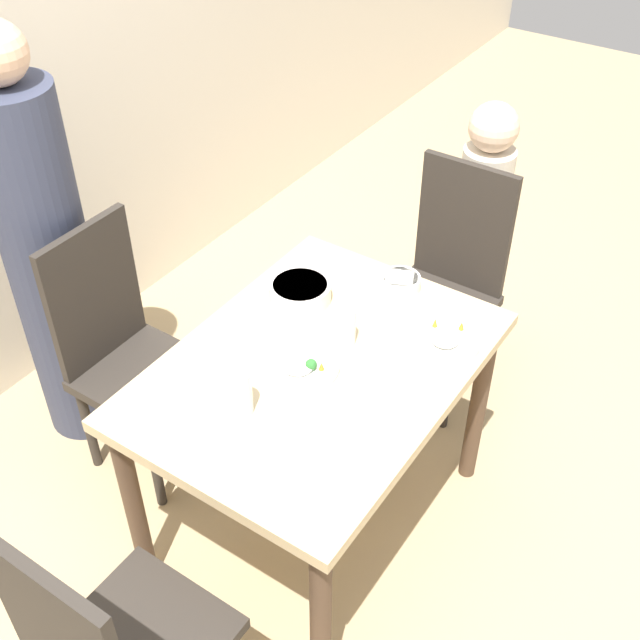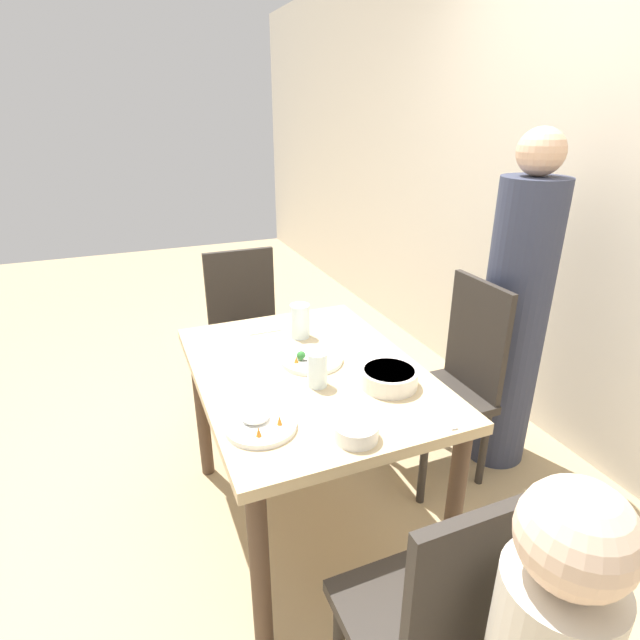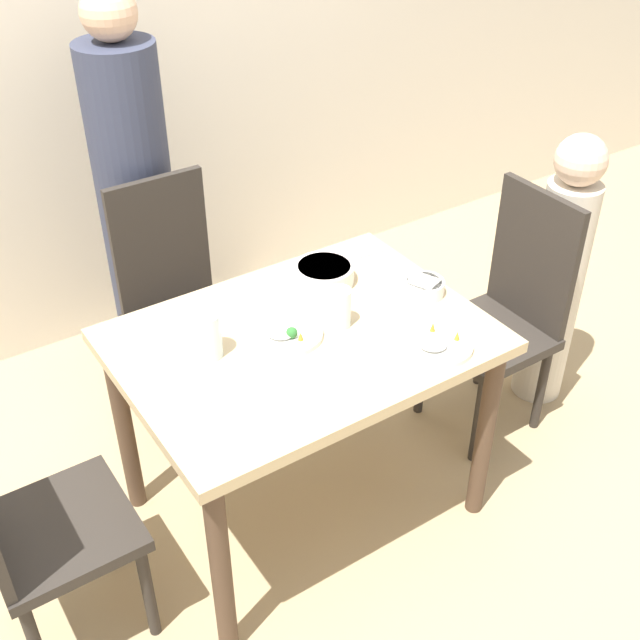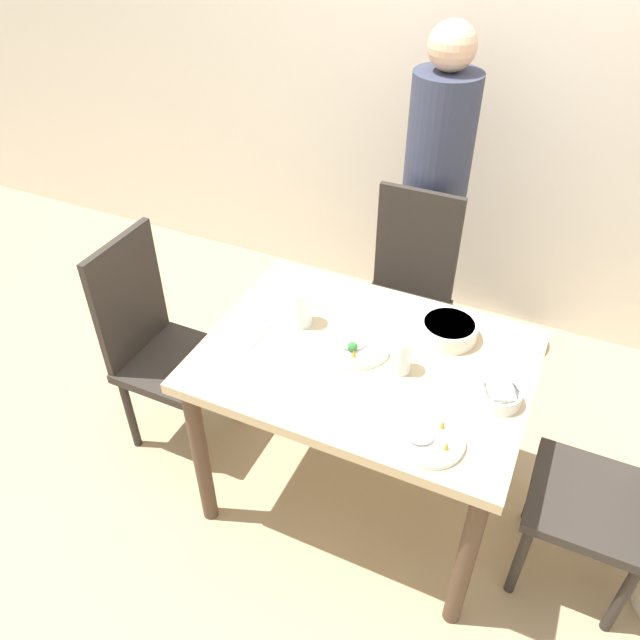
% 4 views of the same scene
% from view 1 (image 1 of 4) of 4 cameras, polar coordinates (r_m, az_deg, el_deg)
% --- Properties ---
extents(ground_plane, '(10.00, 10.00, 0.00)m').
position_cam_1_polar(ground_plane, '(2.95, -0.20, -13.95)').
color(ground_plane, tan).
extents(dining_table, '(1.11, 0.81, 0.76)m').
position_cam_1_polar(dining_table, '(2.46, -0.24, -4.90)').
color(dining_table, tan).
rests_on(dining_table, ground_plane).
extents(chair_adult_spot, '(0.40, 0.40, 0.96)m').
position_cam_1_polar(chair_adult_spot, '(2.90, -13.68, -2.04)').
color(chair_adult_spot, '#2D2823').
rests_on(chair_adult_spot, ground_plane).
extents(chair_child_spot, '(0.40, 0.40, 0.96)m').
position_cam_1_polar(chair_child_spot, '(3.17, 8.93, 2.78)').
color(chair_child_spot, '#2D2823').
rests_on(chair_child_spot, ground_plane).
extents(person_adult, '(0.29, 0.29, 1.60)m').
position_cam_1_polar(person_adult, '(2.95, -18.65, 3.80)').
color(person_adult, '#33384C').
rests_on(person_adult, ground_plane).
extents(person_child, '(0.20, 0.20, 1.14)m').
position_cam_1_polar(person_child, '(3.34, 11.08, 5.79)').
color(person_child, beige).
rests_on(person_child, ground_plane).
extents(bowl_curry, '(0.20, 0.20, 0.06)m').
position_cam_1_polar(bowl_curry, '(2.60, -1.42, 2.04)').
color(bowl_curry, silver).
rests_on(bowl_curry, dining_table).
extents(plate_rice_adult, '(0.24, 0.24, 0.05)m').
position_cam_1_polar(plate_rice_adult, '(2.36, -1.50, -3.29)').
color(plate_rice_adult, white).
rests_on(plate_rice_adult, dining_table).
extents(plate_rice_child, '(0.22, 0.22, 0.05)m').
position_cam_1_polar(plate_rice_child, '(2.48, 8.90, -1.34)').
color(plate_rice_child, white).
rests_on(plate_rice_child, dining_table).
extents(bowl_rice_small, '(0.13, 0.13, 0.05)m').
position_cam_1_polar(bowl_rice_small, '(2.67, 5.73, 2.67)').
color(bowl_rice_small, white).
rests_on(bowl_rice_small, dining_table).
extents(glass_water_tall, '(0.07, 0.07, 0.13)m').
position_cam_1_polar(glass_water_tall, '(2.42, 1.73, -0.43)').
color(glass_water_tall, silver).
rests_on(glass_water_tall, dining_table).
extents(glass_water_short, '(0.08, 0.08, 0.15)m').
position_cam_1_polar(glass_water_short, '(2.21, -5.89, -5.10)').
color(glass_water_short, silver).
rests_on(glass_water_short, dining_table).
extents(napkin_folded, '(0.14, 0.14, 0.01)m').
position_cam_1_polar(napkin_folded, '(2.12, -5.79, -10.37)').
color(napkin_folded, white).
rests_on(napkin_folded, dining_table).
extents(fork_steel, '(0.18, 0.03, 0.01)m').
position_cam_1_polar(fork_steel, '(2.80, 0.13, 4.27)').
color(fork_steel, silver).
rests_on(fork_steel, dining_table).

